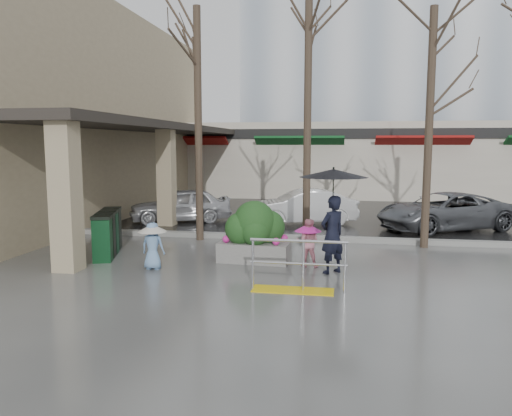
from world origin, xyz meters
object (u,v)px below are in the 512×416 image
(handrail, at_px, (296,272))
(woman, at_px, (333,206))
(planter, at_px, (255,232))
(tree_midwest, at_px, (308,58))
(car_c, at_px, (444,211))
(news_boxes, at_px, (108,233))
(tree_west, at_px, (198,67))
(tree_mideast, at_px, (432,69))
(car_b, at_px, (303,207))
(child_pink, at_px, (308,240))
(child_blue, at_px, (153,241))
(car_a, at_px, (181,205))

(handrail, bearing_deg, woman, 66.51)
(planter, bearing_deg, tree_midwest, 66.31)
(handrail, distance_m, woman, 2.01)
(handrail, bearing_deg, car_c, 61.92)
(planter, height_order, news_boxes, planter)
(tree_west, bearing_deg, planter, -49.16)
(tree_mideast, bearing_deg, car_b, 136.67)
(handrail, relative_size, child_pink, 1.67)
(car_c, bearing_deg, car_b, -121.46)
(child_pink, relative_size, child_blue, 1.03)
(car_c, bearing_deg, child_blue, -75.48)
(tree_west, height_order, news_boxes, tree_west)
(child_blue, bearing_deg, car_b, -108.97)
(handrail, xyz_separation_m, car_c, (4.22, 7.91, 0.25))
(child_pink, bearing_deg, car_c, -122.17)
(news_boxes, bearing_deg, car_c, 13.25)
(tree_mideast, relative_size, car_b, 1.70)
(tree_mideast, bearing_deg, handrail, -123.19)
(tree_west, xyz_separation_m, child_blue, (-0.05, -3.65, -4.42))
(car_b, relative_size, car_c, 0.84)
(handrail, xyz_separation_m, car_b, (-0.55, 8.28, 0.25))
(tree_midwest, distance_m, car_a, 7.46)
(handrail, distance_m, car_a, 9.51)
(child_pink, bearing_deg, tree_midwest, -82.04)
(handrail, height_order, car_a, car_a)
(tree_mideast, relative_size, car_a, 1.76)
(handrail, xyz_separation_m, car_a, (-5.05, 8.05, 0.25))
(child_blue, relative_size, car_b, 0.29)
(tree_mideast, distance_m, news_boxes, 9.63)
(car_b, bearing_deg, tree_midwest, -11.48)
(tree_midwest, distance_m, woman, 5.03)
(planter, bearing_deg, woman, -23.64)
(car_b, height_order, car_c, same)
(news_boxes, distance_m, car_c, 10.86)
(tree_mideast, distance_m, woman, 5.30)
(tree_west, height_order, woman, tree_west)
(tree_mideast, bearing_deg, child_pink, -137.81)
(woman, bearing_deg, handrail, 23.07)
(car_b, bearing_deg, planter, -24.47)
(tree_west, relative_size, news_boxes, 3.26)
(woman, bearing_deg, child_blue, -38.34)
(news_boxes, xyz_separation_m, car_a, (0.09, 5.65, 0.06))
(news_boxes, bearing_deg, tree_mideast, -1.07)
(planter, distance_m, car_b, 5.98)
(tree_mideast, xyz_separation_m, news_boxes, (-8.28, -2.39, -4.29))
(handrail, distance_m, tree_mideast, 7.28)
(planter, xyz_separation_m, car_a, (-3.81, 5.71, -0.09))
(handrail, distance_m, child_blue, 3.61)
(child_blue, bearing_deg, tree_midwest, -128.80)
(woman, bearing_deg, planter, -67.09)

